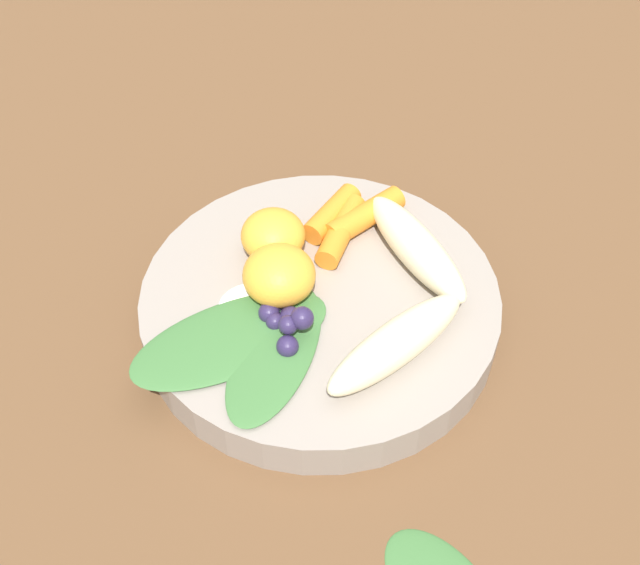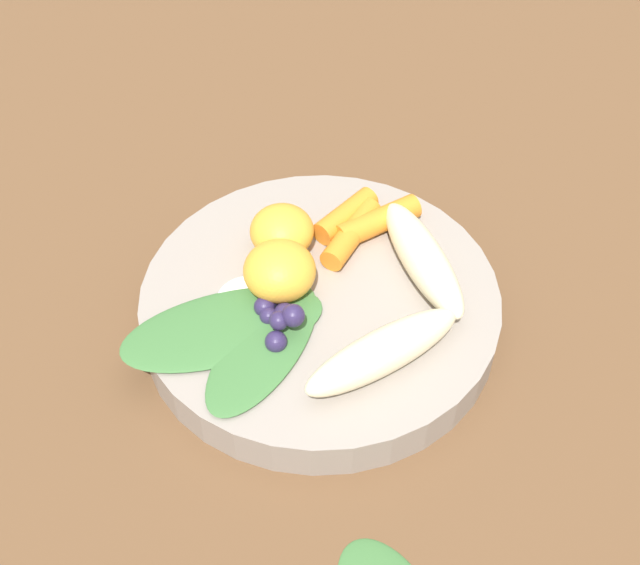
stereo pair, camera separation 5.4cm
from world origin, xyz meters
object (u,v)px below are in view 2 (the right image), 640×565
at_px(banana_peeled_right, 383,351).
at_px(orange_segment_near, 280,271).
at_px(bowl, 320,307).
at_px(banana_peeled_left, 423,258).

height_order(banana_peeled_right, orange_segment_near, orange_segment_near).
relative_size(bowl, banana_peeled_left, 2.17).
relative_size(banana_peeled_left, banana_peeled_right, 1.00).
xyz_separation_m(banana_peeled_left, orange_segment_near, (-0.05, 0.08, 0.00)).
xyz_separation_m(banana_peeled_left, banana_peeled_right, (-0.08, -0.00, 0.00)).
height_order(bowl, banana_peeled_right, banana_peeled_right).
distance_m(bowl, banana_peeled_left, 0.08).
distance_m(bowl, orange_segment_near, 0.04).
bearing_deg(bowl, banana_peeled_left, -50.10).
bearing_deg(banana_peeled_right, orange_segment_near, 102.87).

